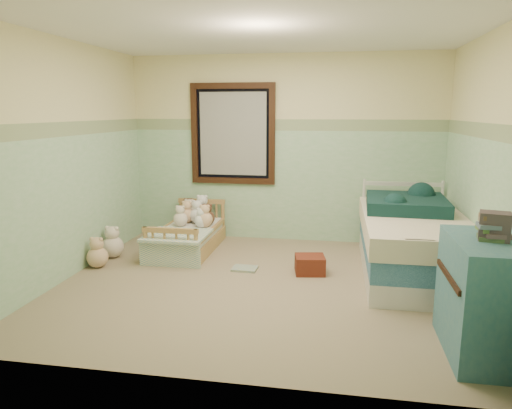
% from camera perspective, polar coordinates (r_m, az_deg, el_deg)
% --- Properties ---
extents(floor, '(4.20, 3.60, 0.02)m').
position_cam_1_polar(floor, '(4.92, 0.84, -9.80)').
color(floor, '#83775C').
rests_on(floor, ground).
extents(ceiling, '(4.20, 3.60, 0.02)m').
position_cam_1_polar(ceiling, '(4.65, 0.94, 20.57)').
color(ceiling, white).
rests_on(ceiling, wall_back).
extents(wall_back, '(4.20, 0.04, 2.50)m').
position_cam_1_polar(wall_back, '(6.39, 3.43, 6.71)').
color(wall_back, beige).
rests_on(wall_back, floor).
extents(wall_front, '(4.20, 0.04, 2.50)m').
position_cam_1_polar(wall_front, '(2.87, -4.74, 0.97)').
color(wall_front, beige).
rests_on(wall_front, floor).
extents(wall_left, '(0.04, 3.60, 2.50)m').
position_cam_1_polar(wall_left, '(5.36, -21.97, 5.02)').
color(wall_left, beige).
rests_on(wall_left, floor).
extents(wall_right, '(0.04, 3.60, 2.50)m').
position_cam_1_polar(wall_right, '(4.77, 26.75, 3.93)').
color(wall_right, beige).
rests_on(wall_right, floor).
extents(wainscot_mint, '(4.20, 0.01, 1.50)m').
position_cam_1_polar(wainscot_mint, '(6.44, 3.36, 2.26)').
color(wainscot_mint, '#84B989').
rests_on(wainscot_mint, floor).
extents(border_strip, '(4.20, 0.01, 0.15)m').
position_cam_1_polar(border_strip, '(6.36, 3.45, 9.62)').
color(border_strip, '#3D6044').
rests_on(border_strip, wall_back).
extents(window_frame, '(1.16, 0.06, 1.36)m').
position_cam_1_polar(window_frame, '(6.46, -2.84, 8.54)').
color(window_frame, black).
rests_on(window_frame, wall_back).
extents(window_blinds, '(0.92, 0.01, 1.12)m').
position_cam_1_polar(window_blinds, '(6.47, -2.82, 8.55)').
color(window_blinds, '#ADADA8').
rests_on(window_blinds, window_frame).
extents(toddler_bed_frame, '(0.67, 1.33, 0.17)m').
position_cam_1_polar(toddler_bed_frame, '(6.12, -8.22, -4.70)').
color(toddler_bed_frame, '#9C6A3B').
rests_on(toddler_bed_frame, floor).
extents(toddler_mattress, '(0.61, 1.28, 0.12)m').
position_cam_1_polar(toddler_mattress, '(6.08, -8.26, -3.38)').
color(toddler_mattress, silver).
rests_on(toddler_mattress, toddler_bed_frame).
extents(patchwork_quilt, '(0.72, 0.67, 0.03)m').
position_cam_1_polar(patchwork_quilt, '(5.68, -9.58, -3.69)').
color(patchwork_quilt, '#548FB0').
rests_on(patchwork_quilt, toddler_mattress).
extents(plush_bed_brown, '(0.20, 0.20, 0.20)m').
position_cam_1_polar(plush_bed_brown, '(6.55, -8.20, -0.89)').
color(plush_bed_brown, brown).
rests_on(plush_bed_brown, toddler_mattress).
extents(plush_bed_white, '(0.23, 0.23, 0.23)m').
position_cam_1_polar(plush_bed_white, '(6.49, -6.52, -0.80)').
color(plush_bed_white, white).
rests_on(plush_bed_white, toddler_mattress).
extents(plush_bed_tan, '(0.20, 0.20, 0.20)m').
position_cam_1_polar(plush_bed_tan, '(6.33, -8.38, -1.31)').
color(plush_bed_tan, '#DFB58C').
rests_on(plush_bed_tan, toddler_mattress).
extents(plush_bed_dark, '(0.18, 0.18, 0.18)m').
position_cam_1_polar(plush_bed_dark, '(6.26, -6.38, -1.48)').
color(plush_bed_dark, black).
rests_on(plush_bed_dark, toddler_mattress).
extents(plush_floor_cream, '(0.26, 0.26, 0.26)m').
position_cam_1_polar(plush_floor_cream, '(6.00, -16.99, -4.94)').
color(plush_floor_cream, beige).
rests_on(plush_floor_cream, floor).
extents(plush_floor_tan, '(0.24, 0.24, 0.24)m').
position_cam_1_polar(plush_floor_tan, '(5.69, -18.69, -6.07)').
color(plush_floor_tan, '#DFB58C').
rests_on(plush_floor_tan, floor).
extents(twin_bed_frame, '(1.02, 2.04, 0.22)m').
position_cam_1_polar(twin_bed_frame, '(5.46, 18.31, -6.91)').
color(twin_bed_frame, silver).
rests_on(twin_bed_frame, floor).
extents(twin_boxspring, '(1.02, 2.04, 0.22)m').
position_cam_1_polar(twin_boxspring, '(5.39, 18.45, -4.68)').
color(twin_boxspring, navy).
rests_on(twin_boxspring, twin_bed_frame).
extents(twin_mattress, '(1.06, 2.08, 0.22)m').
position_cam_1_polar(twin_mattress, '(5.34, 18.60, -2.41)').
color(twin_mattress, beige).
rests_on(twin_mattress, twin_boxspring).
extents(teal_blanket, '(0.91, 0.96, 0.14)m').
position_cam_1_polar(teal_blanket, '(5.58, 17.76, 0.12)').
color(teal_blanket, black).
rests_on(teal_blanket, twin_mattress).
extents(dresser, '(0.54, 0.87, 0.87)m').
position_cam_1_polar(dresser, '(3.85, 26.27, -10.14)').
color(dresser, '#2F627A').
rests_on(dresser, floor).
extents(book_stack, '(0.23, 0.20, 0.20)m').
position_cam_1_polar(book_stack, '(3.70, 26.98, -2.37)').
color(book_stack, brown).
rests_on(book_stack, dresser).
extents(red_pillow, '(0.36, 0.33, 0.20)m').
position_cam_1_polar(red_pillow, '(5.24, 6.56, -7.27)').
color(red_pillow, '#A33319').
rests_on(red_pillow, floor).
extents(floor_book, '(0.28, 0.22, 0.03)m').
position_cam_1_polar(floor_book, '(5.35, -1.38, -7.78)').
color(floor_book, gold).
rests_on(floor_book, floor).
extents(extra_plush_0, '(0.19, 0.19, 0.19)m').
position_cam_1_polar(extra_plush_0, '(6.19, -5.89, -1.58)').
color(extra_plush_0, brown).
rests_on(extra_plush_0, toddler_mattress).
extents(extra_plush_1, '(0.20, 0.20, 0.20)m').
position_cam_1_polar(extra_plush_1, '(6.06, -6.23, -1.82)').
color(extra_plush_1, '#DFB58C').
rests_on(extra_plush_1, toddler_mattress).
extents(extra_plush_2, '(0.20, 0.20, 0.20)m').
position_cam_1_polar(extra_plush_2, '(6.47, -8.09, -1.05)').
color(extra_plush_2, beige).
rests_on(extra_plush_2, toddler_mattress).
extents(extra_plush_3, '(0.17, 0.17, 0.17)m').
position_cam_1_polar(extra_plush_3, '(6.05, -6.67, -1.97)').
color(extra_plush_3, white).
rests_on(extra_plush_3, toddler_mattress).
extents(extra_plush_4, '(0.21, 0.21, 0.21)m').
position_cam_1_polar(extra_plush_4, '(6.27, -7.08, -1.33)').
color(extra_plush_4, white).
rests_on(extra_plush_4, toddler_mattress).
extents(extra_plush_5, '(0.18, 0.18, 0.18)m').
position_cam_1_polar(extra_plush_5, '(6.16, -9.16, -1.77)').
color(extra_plush_5, beige).
rests_on(extra_plush_5, toddler_mattress).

